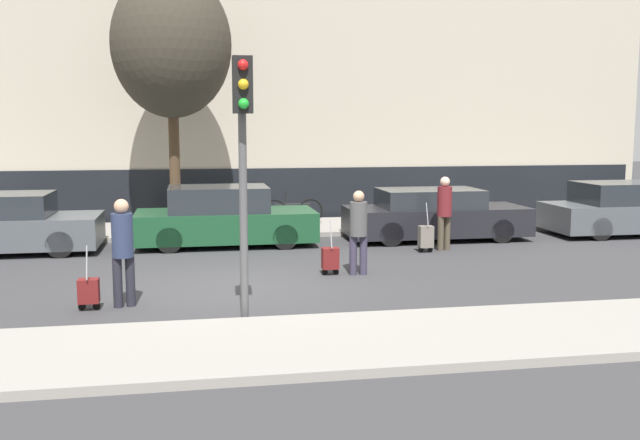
# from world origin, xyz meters

# --- Properties ---
(ground_plane) EXTENTS (80.00, 80.00, 0.00)m
(ground_plane) POSITION_xyz_m (0.00, 0.00, 0.00)
(ground_plane) COLOR #38383A
(sidewalk_near) EXTENTS (28.00, 2.50, 0.12)m
(sidewalk_near) POSITION_xyz_m (0.00, -3.75, 0.06)
(sidewalk_near) COLOR gray
(sidewalk_near) RESTS_ON ground_plane
(sidewalk_far) EXTENTS (28.00, 3.00, 0.12)m
(sidewalk_far) POSITION_xyz_m (0.00, 7.00, 0.06)
(sidewalk_far) COLOR gray
(sidewalk_far) RESTS_ON ground_plane
(building_facade) EXTENTS (28.00, 2.81, 9.12)m
(building_facade) POSITION_xyz_m (0.00, 10.58, 4.55)
(building_facade) COLOR #B7AD99
(building_facade) RESTS_ON ground_plane
(parked_car_0) EXTENTS (4.07, 1.91, 1.37)m
(parked_car_0) POSITION_xyz_m (-4.96, 4.48, 0.64)
(parked_car_0) COLOR #4C5156
(parked_car_0) RESTS_ON ground_plane
(parked_car_1) EXTENTS (4.32, 1.90, 1.44)m
(parked_car_1) POSITION_xyz_m (-0.00, 4.66, 0.67)
(parked_car_1) COLOR #194728
(parked_car_1) RESTS_ON ground_plane
(parked_car_2) EXTENTS (4.60, 1.81, 1.30)m
(parked_car_2) POSITION_xyz_m (5.35, 4.57, 0.62)
(parked_car_2) COLOR black
(parked_car_2) RESTS_ON ground_plane
(parked_car_3) EXTENTS (4.58, 1.88, 1.41)m
(parked_car_3) POSITION_xyz_m (10.81, 4.49, 0.66)
(parked_car_3) COLOR #4C5156
(parked_car_3) RESTS_ON ground_plane
(pedestrian_left) EXTENTS (0.34, 0.34, 1.75)m
(pedestrian_left) POSITION_xyz_m (-1.88, -1.07, 1.00)
(pedestrian_left) COLOR #23232D
(pedestrian_left) RESTS_ON ground_plane
(trolley_left) EXTENTS (0.34, 0.29, 1.04)m
(trolley_left) POSITION_xyz_m (-2.41, -1.20, 0.31)
(trolley_left) COLOR maroon
(trolley_left) RESTS_ON ground_plane
(pedestrian_center) EXTENTS (0.35, 0.34, 1.66)m
(pedestrian_center) POSITION_xyz_m (2.42, 0.68, 0.94)
(pedestrian_center) COLOR #383347
(pedestrian_center) RESTS_ON ground_plane
(trolley_center) EXTENTS (0.34, 0.29, 1.08)m
(trolley_center) POSITION_xyz_m (1.88, 0.76, 0.33)
(trolley_center) COLOR maroon
(trolley_center) RESTS_ON ground_plane
(pedestrian_right) EXTENTS (0.34, 0.34, 1.73)m
(pedestrian_right) POSITION_xyz_m (5.04, 3.02, 0.98)
(pedestrian_right) COLOR #4C4233
(pedestrian_right) RESTS_ON ground_plane
(trolley_right) EXTENTS (0.34, 0.29, 1.16)m
(trolley_right) POSITION_xyz_m (4.53, 2.82, 0.37)
(trolley_right) COLOR slate
(trolley_right) RESTS_ON ground_plane
(traffic_light) EXTENTS (0.28, 0.47, 3.88)m
(traffic_light) POSITION_xyz_m (-0.03, -2.36, 2.76)
(traffic_light) COLOR #515154
(traffic_light) RESTS_ON ground_plane
(parked_bicycle) EXTENTS (1.77, 0.06, 0.96)m
(parked_bicycle) POSITION_xyz_m (2.06, 7.28, 0.49)
(parked_bicycle) COLOR black
(parked_bicycle) RESTS_ON sidewalk_far
(bare_tree_near_crossing) EXTENTS (3.11, 3.11, 6.78)m
(bare_tree_near_crossing) POSITION_xyz_m (-1.19, 6.63, 4.98)
(bare_tree_near_crossing) COLOR #4C3826
(bare_tree_near_crossing) RESTS_ON sidewalk_far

